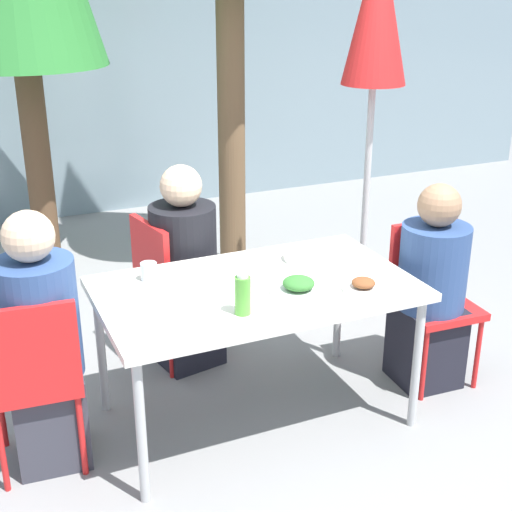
# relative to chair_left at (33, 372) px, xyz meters

# --- Properties ---
(ground_plane) EXTENTS (24.00, 24.00, 0.00)m
(ground_plane) POSITION_rel_chair_left_xyz_m (1.06, -0.01, -0.52)
(ground_plane) COLOR gray
(building_facade) EXTENTS (10.00, 0.20, 3.00)m
(building_facade) POSITION_rel_chair_left_xyz_m (1.06, 3.78, 0.98)
(building_facade) COLOR gray
(building_facade) RESTS_ON ground
(dining_table) EXTENTS (1.51, 0.89, 0.74)m
(dining_table) POSITION_rel_chair_left_xyz_m (1.06, -0.01, 0.17)
(dining_table) COLOR silver
(dining_table) RESTS_ON ground
(chair_left) EXTENTS (0.43, 0.43, 0.88)m
(chair_left) POSITION_rel_chair_left_xyz_m (0.00, 0.00, 0.00)
(chair_left) COLOR red
(chair_left) RESTS_ON ground
(person_left) EXTENTS (0.35, 0.35, 1.23)m
(person_left) POSITION_rel_chair_left_xyz_m (0.06, 0.08, 0.06)
(person_left) COLOR #383842
(person_left) RESTS_ON ground
(chair_right) EXTENTS (0.42, 0.42, 0.88)m
(chair_right) POSITION_rel_chair_left_xyz_m (2.12, 0.02, 0.00)
(chair_right) COLOR red
(chair_right) RESTS_ON ground
(person_right) EXTENTS (0.36, 0.36, 1.14)m
(person_right) POSITION_rel_chair_left_xyz_m (2.06, -0.06, 0.02)
(person_right) COLOR black
(person_right) RESTS_ON ground
(chair_far) EXTENTS (0.47, 0.47, 0.88)m
(chair_far) POSITION_rel_chair_left_xyz_m (0.84, 0.72, 0.00)
(chair_far) COLOR red
(chair_far) RESTS_ON ground
(person_far) EXTENTS (0.39, 0.39, 1.18)m
(person_far) POSITION_rel_chair_left_xyz_m (0.92, 0.69, 0.04)
(person_far) COLOR black
(person_far) RESTS_ON ground
(closed_umbrella) EXTENTS (0.40, 0.40, 2.40)m
(closed_umbrella) POSITION_rel_chair_left_xyz_m (2.25, 0.92, 1.33)
(closed_umbrella) COLOR #333333
(closed_umbrella) RESTS_ON ground
(plate_0) EXTENTS (0.27, 0.27, 0.07)m
(plate_0) POSITION_rel_chair_left_xyz_m (1.21, -0.16, 0.25)
(plate_0) COLOR white
(plate_0) RESTS_ON dining_table
(plate_1) EXTENTS (0.20, 0.20, 0.06)m
(plate_1) POSITION_rel_chair_left_xyz_m (1.50, -0.26, 0.25)
(plate_1) COLOR white
(plate_1) RESTS_ON dining_table
(bottle) EXTENTS (0.07, 0.07, 0.19)m
(bottle) POSITION_rel_chair_left_xyz_m (0.88, -0.26, 0.32)
(bottle) COLOR #51A338
(bottle) RESTS_ON dining_table
(drinking_cup) EXTENTS (0.08, 0.08, 0.09)m
(drinking_cup) POSITION_rel_chair_left_xyz_m (0.61, 0.26, 0.27)
(drinking_cup) COLOR silver
(drinking_cup) RESTS_ON dining_table
(salad_bowl) EXTENTS (0.19, 0.19, 0.05)m
(salad_bowl) POSITION_rel_chair_left_xyz_m (1.41, 0.19, 0.25)
(salad_bowl) COLOR white
(salad_bowl) RESTS_ON dining_table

